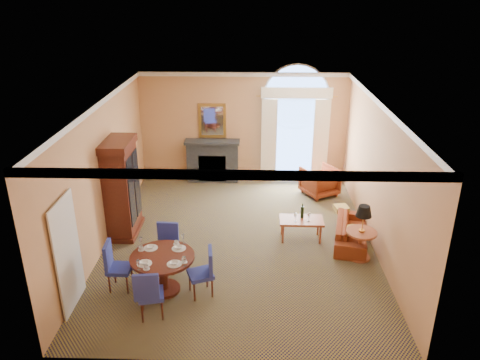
{
  "coord_description": "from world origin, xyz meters",
  "views": [
    {
      "loc": [
        0.29,
        -9.38,
        5.45
      ],
      "look_at": [
        0.0,
        0.5,
        1.3
      ],
      "focal_mm": 35.0,
      "sensor_mm": 36.0,
      "label": 1
    }
  ],
  "objects_px": {
    "armoire": "(121,189)",
    "sofa": "(351,231)",
    "coffee_table": "(301,221)",
    "dining_table": "(163,265)",
    "armchair": "(319,181)",
    "side_table": "(362,227)"
  },
  "relations": [
    {
      "from": "armchair",
      "to": "dining_table",
      "type": "bearing_deg",
      "value": 23.03
    },
    {
      "from": "armoire",
      "to": "sofa",
      "type": "xyz_separation_m",
      "value": [
        5.27,
        -0.3,
        -0.84
      ]
    },
    {
      "from": "armoire",
      "to": "dining_table",
      "type": "xyz_separation_m",
      "value": [
        1.34,
        -2.27,
        -0.53
      ]
    },
    {
      "from": "armoire",
      "to": "armchair",
      "type": "xyz_separation_m",
      "value": [
        4.87,
        2.29,
        -0.7
      ]
    },
    {
      "from": "sofa",
      "to": "armoire",
      "type": "bearing_deg",
      "value": 98.76
    },
    {
      "from": "armchair",
      "to": "coffee_table",
      "type": "bearing_deg",
      "value": 44.43
    },
    {
      "from": "armoire",
      "to": "coffee_table",
      "type": "relative_size",
      "value": 2.28
    },
    {
      "from": "dining_table",
      "to": "coffee_table",
      "type": "xyz_separation_m",
      "value": [
        2.8,
        2.06,
        -0.1
      ]
    },
    {
      "from": "dining_table",
      "to": "sofa",
      "type": "relative_size",
      "value": 0.69
    },
    {
      "from": "side_table",
      "to": "sofa",
      "type": "bearing_deg",
      "value": 94.13
    },
    {
      "from": "dining_table",
      "to": "side_table",
      "type": "xyz_separation_m",
      "value": [
        3.98,
        1.28,
        0.19
      ]
    },
    {
      "from": "dining_table",
      "to": "side_table",
      "type": "distance_m",
      "value": 4.19
    },
    {
      "from": "armoire",
      "to": "dining_table",
      "type": "bearing_deg",
      "value": -59.58
    },
    {
      "from": "coffee_table",
      "to": "dining_table",
      "type": "bearing_deg",
      "value": -143.08
    },
    {
      "from": "sofa",
      "to": "dining_table",
      "type": "bearing_deg",
      "value": 128.67
    },
    {
      "from": "sofa",
      "to": "side_table",
      "type": "relative_size",
      "value": 1.44
    },
    {
      "from": "armchair",
      "to": "coffee_table",
      "type": "height_order",
      "value": "coffee_table"
    },
    {
      "from": "armchair",
      "to": "side_table",
      "type": "bearing_deg",
      "value": 68.56
    },
    {
      "from": "sofa",
      "to": "armchair",
      "type": "height_order",
      "value": "armchair"
    },
    {
      "from": "dining_table",
      "to": "armchair",
      "type": "xyz_separation_m",
      "value": [
        3.53,
        4.57,
        -0.17
      ]
    },
    {
      "from": "armoire",
      "to": "coffee_table",
      "type": "height_order",
      "value": "armoire"
    },
    {
      "from": "armoire",
      "to": "armchair",
      "type": "relative_size",
      "value": 2.6
    }
  ]
}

